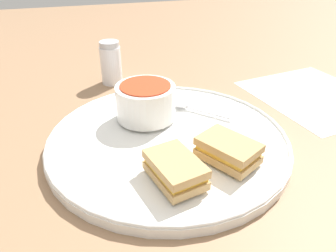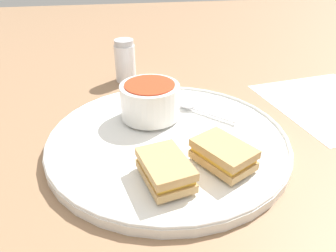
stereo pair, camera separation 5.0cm
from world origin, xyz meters
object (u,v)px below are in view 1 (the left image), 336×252
spoon (184,105)px  salt_shaker (111,63)px  soup_bowl (146,101)px  sandwich_half_near (175,169)px  sandwich_half_far (228,150)px

spoon → salt_shaker: size_ratio=1.01×
soup_bowl → sandwich_half_near: (-0.00, 0.17, -0.01)m
soup_bowl → spoon: 0.08m
soup_bowl → spoon: size_ratio=1.06×
soup_bowl → spoon: (-0.07, -0.02, -0.03)m
soup_bowl → salt_shaker: bearing=-81.1°
spoon → sandwich_half_near: size_ratio=1.03×
sandwich_half_near → sandwich_half_far: size_ratio=0.94×
sandwich_half_far → soup_bowl: bearing=-61.1°
spoon → sandwich_half_near: (0.07, 0.19, 0.01)m
soup_bowl → salt_shaker: size_ratio=1.07×
sandwich_half_near → salt_shaker: 0.38m
spoon → sandwich_half_far: bearing=138.5°
sandwich_half_near → salt_shaker: salt_shaker is taller
sandwich_half_near → salt_shaker: bearing=-85.1°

